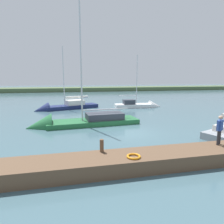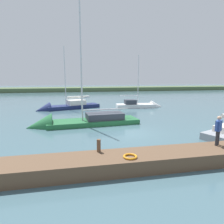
{
  "view_description": "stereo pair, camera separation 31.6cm",
  "coord_description": "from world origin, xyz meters",
  "px_view_note": "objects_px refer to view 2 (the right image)",
  "views": [
    {
      "loc": [
        4.51,
        14.55,
        4.37
      ],
      "look_at": [
        0.7,
        -2.76,
        1.25
      ],
      "focal_mm": 31.6,
      "sensor_mm": 36.0,
      "label": 1
    },
    {
      "loc": [
        4.2,
        14.62,
        4.37
      ],
      "look_at": [
        0.7,
        -2.76,
        1.25
      ],
      "focal_mm": 31.6,
      "sensor_mm": 36.0,
      "label": 2
    }
  ],
  "objects_px": {
    "sailboat_inner_slip": "(64,108)",
    "sailboat_mid_channel": "(142,106)",
    "sailboat_far_left": "(75,124)",
    "person_on_dock": "(218,129)",
    "life_ring_buoy": "(130,156)",
    "mooring_post_near": "(99,146)"
  },
  "relations": [
    {
      "from": "person_on_dock",
      "to": "life_ring_buoy",
      "type": "bearing_deg",
      "value": 65.16
    },
    {
      "from": "mooring_post_near",
      "to": "sailboat_mid_channel",
      "type": "xyz_separation_m",
      "value": [
        -8.88,
        -18.08,
        -0.89
      ]
    },
    {
      "from": "sailboat_inner_slip",
      "to": "sailboat_mid_channel",
      "type": "xyz_separation_m",
      "value": [
        -11.22,
        0.63,
        -0.01
      ]
    },
    {
      "from": "life_ring_buoy",
      "to": "sailboat_mid_channel",
      "type": "height_order",
      "value": "sailboat_mid_channel"
    },
    {
      "from": "life_ring_buoy",
      "to": "person_on_dock",
      "type": "relative_size",
      "value": 0.41
    },
    {
      "from": "mooring_post_near",
      "to": "sailboat_mid_channel",
      "type": "height_order",
      "value": "sailboat_mid_channel"
    },
    {
      "from": "life_ring_buoy",
      "to": "person_on_dock",
      "type": "height_order",
      "value": "person_on_dock"
    },
    {
      "from": "mooring_post_near",
      "to": "sailboat_inner_slip",
      "type": "bearing_deg",
      "value": -82.87
    },
    {
      "from": "sailboat_far_left",
      "to": "person_on_dock",
      "type": "distance_m",
      "value": 11.87
    },
    {
      "from": "mooring_post_near",
      "to": "life_ring_buoy",
      "type": "relative_size",
      "value": 0.96
    },
    {
      "from": "life_ring_buoy",
      "to": "sailboat_mid_channel",
      "type": "distance_m",
      "value": 20.54
    },
    {
      "from": "life_ring_buoy",
      "to": "sailboat_inner_slip",
      "type": "distance_m",
      "value": 20.07
    },
    {
      "from": "sailboat_inner_slip",
      "to": "sailboat_mid_channel",
      "type": "relative_size",
      "value": 1.13
    },
    {
      "from": "mooring_post_near",
      "to": "life_ring_buoy",
      "type": "height_order",
      "value": "mooring_post_near"
    },
    {
      "from": "sailboat_far_left",
      "to": "sailboat_mid_channel",
      "type": "height_order",
      "value": "sailboat_far_left"
    },
    {
      "from": "sailboat_mid_channel",
      "to": "life_ring_buoy",
      "type": "bearing_deg",
      "value": -108.45
    },
    {
      "from": "sailboat_far_left",
      "to": "sailboat_inner_slip",
      "type": "height_order",
      "value": "sailboat_far_left"
    },
    {
      "from": "life_ring_buoy",
      "to": "person_on_dock",
      "type": "xyz_separation_m",
      "value": [
        -5.13,
        -0.69,
        0.88
      ]
    },
    {
      "from": "sailboat_far_left",
      "to": "sailboat_inner_slip",
      "type": "distance_m",
      "value": 10.04
    },
    {
      "from": "sailboat_mid_channel",
      "to": "person_on_dock",
      "type": "height_order",
      "value": "sailboat_mid_channel"
    },
    {
      "from": "life_ring_buoy",
      "to": "sailboat_mid_channel",
      "type": "relative_size",
      "value": 0.08
    },
    {
      "from": "sailboat_inner_slip",
      "to": "sailboat_mid_channel",
      "type": "height_order",
      "value": "sailboat_inner_slip"
    }
  ]
}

